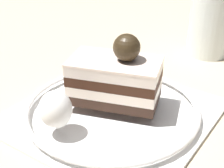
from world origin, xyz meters
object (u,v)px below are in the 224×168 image
object	(u,v)px
whipped_cream_dollop	(56,109)
fork	(109,68)
cake_slice	(118,77)
drink_glass_far	(209,27)
dessert_plate	(112,111)

from	to	relation	value
whipped_cream_dollop	fork	distance (m)	0.16
fork	cake_slice	bearing A→B (deg)	140.38
drink_glass_far	dessert_plate	bearing A→B (deg)	92.66
drink_glass_far	whipped_cream_dollop	bearing A→B (deg)	89.37
dessert_plate	cake_slice	xyz separation A→B (m)	(0.01, -0.02, 0.04)
whipped_cream_dollop	drink_glass_far	bearing A→B (deg)	-90.63
dessert_plate	cake_slice	distance (m)	0.04
cake_slice	drink_glass_far	world-z (taller)	drink_glass_far
cake_slice	whipped_cream_dollop	xyz separation A→B (m)	(0.01, 0.09, -0.01)
drink_glass_far	cake_slice	bearing A→B (deg)	91.52
cake_slice	whipped_cream_dollop	size ratio (longest dim) A/B	2.90
dessert_plate	fork	distance (m)	0.10
whipped_cream_dollop	drink_glass_far	size ratio (longest dim) A/B	0.41
cake_slice	fork	xyz separation A→B (m)	(0.07, -0.06, -0.03)
cake_slice	fork	bearing A→B (deg)	-39.62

